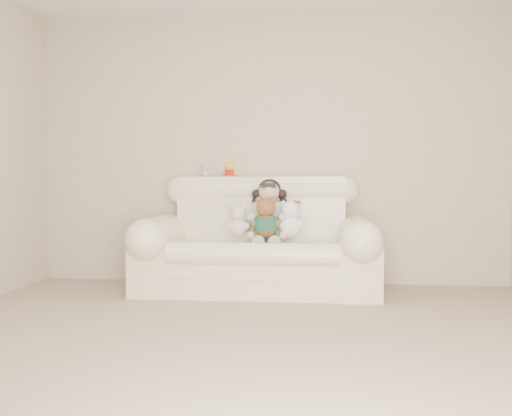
% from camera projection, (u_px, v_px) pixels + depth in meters
% --- Properties ---
extents(floor, '(5.00, 5.00, 0.00)m').
position_uv_depth(floor, '(232.00, 364.00, 2.97)').
color(floor, tan).
rests_on(floor, ground).
extents(wall_back, '(4.50, 0.00, 4.50)m').
position_uv_depth(wall_back, '(270.00, 149.00, 5.40)').
color(wall_back, '#BAAF94').
rests_on(wall_back, ground).
extents(sofa, '(2.10, 0.95, 1.03)m').
position_uv_depth(sofa, '(257.00, 234.00, 4.94)').
color(sofa, '#FFF6CD').
rests_on(sofa, floor).
extents(seated_child, '(0.39, 0.46, 0.59)m').
position_uv_depth(seated_child, '(269.00, 211.00, 5.00)').
color(seated_child, '#2D7549').
rests_on(seated_child, sofa).
extents(brown_teddy, '(0.28, 0.23, 0.41)m').
position_uv_depth(brown_teddy, '(266.00, 213.00, 4.79)').
color(brown_teddy, brown).
rests_on(brown_teddy, sofa).
extents(white_cat, '(0.26, 0.21, 0.38)m').
position_uv_depth(white_cat, '(290.00, 215.00, 4.80)').
color(white_cat, white).
rests_on(white_cat, sofa).
extents(cream_teddy, '(0.21, 0.17, 0.33)m').
position_uv_depth(cream_teddy, '(238.00, 218.00, 4.86)').
color(cream_teddy, beige).
rests_on(cream_teddy, sofa).
extents(yellow_mini_bear, '(0.15, 0.12, 0.19)m').
position_uv_depth(yellow_mini_bear, '(230.00, 168.00, 5.33)').
color(yellow_mini_bear, yellow).
rests_on(yellow_mini_bear, sofa).
extents(grey_mini_plush, '(0.13, 0.11, 0.16)m').
position_uv_depth(grey_mini_plush, '(205.00, 170.00, 5.31)').
color(grey_mini_plush, '#B1B1B8').
rests_on(grey_mini_plush, sofa).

